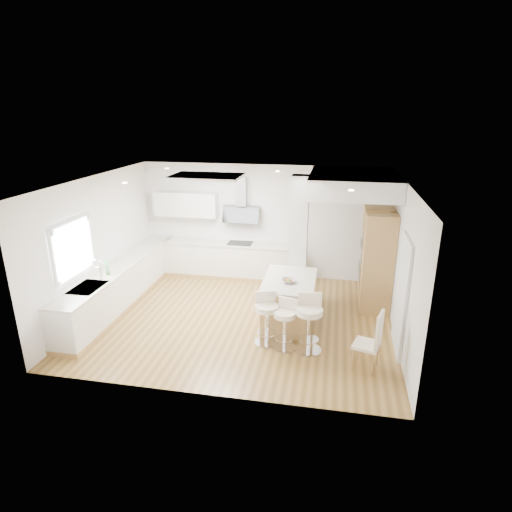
% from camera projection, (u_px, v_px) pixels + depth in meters
% --- Properties ---
extents(ground, '(6.00, 6.00, 0.00)m').
position_uv_depth(ground, '(241.00, 318.00, 8.72)').
color(ground, olive).
rests_on(ground, ground).
extents(ceiling, '(6.00, 5.00, 0.02)m').
position_uv_depth(ceiling, '(241.00, 318.00, 8.72)').
color(ceiling, white).
rests_on(ceiling, ground).
extents(wall_back, '(6.00, 0.04, 2.80)m').
position_uv_depth(wall_back, '(262.00, 222.00, 10.59)').
color(wall_back, silver).
rests_on(wall_back, ground).
extents(wall_left, '(0.04, 5.00, 2.80)m').
position_uv_depth(wall_left, '(98.00, 245.00, 8.79)').
color(wall_left, silver).
rests_on(wall_left, ground).
extents(wall_right, '(0.04, 5.00, 2.80)m').
position_uv_depth(wall_right, '(401.00, 263.00, 7.74)').
color(wall_right, silver).
rests_on(wall_right, ground).
extents(skylight, '(4.10, 2.10, 0.06)m').
position_uv_depth(skylight, '(207.00, 177.00, 8.51)').
color(skylight, silver).
rests_on(skylight, ground).
extents(window_left, '(0.06, 1.28, 1.07)m').
position_uv_depth(window_left, '(72.00, 244.00, 7.85)').
color(window_left, white).
rests_on(window_left, ground).
extents(doorway_right, '(0.05, 1.00, 2.10)m').
position_uv_depth(doorway_right, '(402.00, 297.00, 7.32)').
color(doorway_right, '#4E453D').
rests_on(doorway_right, ground).
extents(counter_left, '(0.63, 4.50, 1.35)m').
position_uv_depth(counter_left, '(121.00, 284.00, 9.26)').
color(counter_left, tan).
rests_on(counter_left, ground).
extents(counter_back, '(3.62, 0.63, 2.50)m').
position_uv_depth(counter_back, '(224.00, 250.00, 10.72)').
color(counter_back, tan).
rests_on(counter_back, ground).
extents(pillar, '(0.35, 0.35, 2.80)m').
position_uv_depth(pillar, '(299.00, 242.00, 8.96)').
color(pillar, silver).
rests_on(pillar, ground).
extents(soffit, '(1.78, 2.20, 0.40)m').
position_uv_depth(soffit, '(354.00, 183.00, 8.81)').
color(soffit, white).
rests_on(soffit, ground).
extents(oven_column, '(0.63, 1.21, 2.10)m').
position_uv_depth(oven_column, '(376.00, 258.00, 9.05)').
color(oven_column, tan).
rests_on(oven_column, ground).
extents(peninsula, '(1.00, 1.51, 0.99)m').
position_uv_depth(peninsula, '(289.00, 301.00, 8.43)').
color(peninsula, tan).
rests_on(peninsula, ground).
extents(bar_stool_a, '(0.55, 0.55, 0.97)m').
position_uv_depth(bar_stool_a, '(267.00, 316.00, 7.65)').
color(bar_stool_a, silver).
rests_on(bar_stool_a, ground).
extents(bar_stool_b, '(0.51, 0.51, 0.92)m').
position_uv_depth(bar_stool_b, '(285.00, 322.00, 7.49)').
color(bar_stool_b, silver).
rests_on(bar_stool_b, ground).
extents(bar_stool_c, '(0.50, 0.50, 1.05)m').
position_uv_depth(bar_stool_c, '(309.00, 320.00, 7.38)').
color(bar_stool_c, silver).
rests_on(bar_stool_c, ground).
extents(dining_chair, '(0.50, 0.50, 1.03)m').
position_uv_depth(dining_chair, '(373.00, 339.00, 6.86)').
color(dining_chair, '#F1E1C4').
rests_on(dining_chair, ground).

